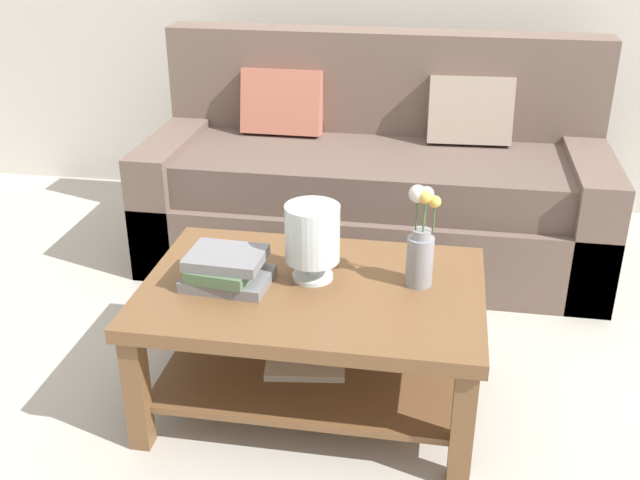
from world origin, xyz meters
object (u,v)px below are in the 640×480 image
object	(u,v)px
book_stack_main	(226,269)
coffee_table	(313,318)
couch	(375,184)
flower_pitcher	(421,244)
glass_hurricane_vase	(312,236)

from	to	relation	value
book_stack_main	coffee_table	bearing A→B (deg)	7.17
coffee_table	book_stack_main	size ratio (longest dim) A/B	3.88
coffee_table	book_stack_main	xyz separation A→B (m)	(-0.29, -0.04, 0.19)
couch	flower_pitcher	world-z (taller)	couch
couch	flower_pitcher	bearing A→B (deg)	-77.35
glass_hurricane_vase	flower_pitcher	world-z (taller)	flower_pitcher
book_stack_main	glass_hurricane_vase	size ratio (longest dim) A/B	1.11
coffee_table	book_stack_main	distance (m)	0.35
glass_hurricane_vase	flower_pitcher	distance (m)	0.36
couch	coffee_table	size ratio (longest dim) A/B	1.89
coffee_table	flower_pitcher	bearing A→B (deg)	11.30
couch	coffee_table	world-z (taller)	couch
book_stack_main	glass_hurricane_vase	bearing A→B (deg)	17.65
couch	glass_hurricane_vase	xyz separation A→B (m)	(-0.09, -1.23, 0.27)
book_stack_main	glass_hurricane_vase	distance (m)	0.31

